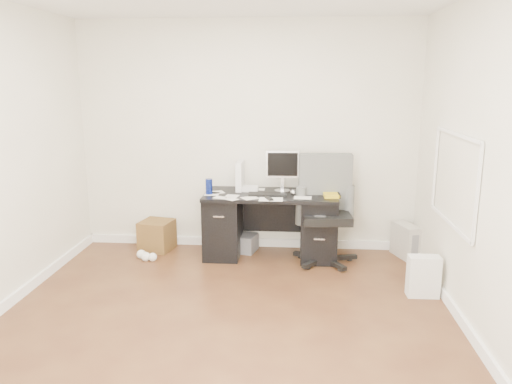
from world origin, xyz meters
TOP-DOWN VIEW (x-y plane):
  - ground at (0.00, 0.00)m, footprint 4.00×4.00m
  - room_shell at (0.03, 0.03)m, footprint 4.02×4.02m
  - desk at (0.30, 1.65)m, footprint 1.50×0.70m
  - loose_papers at (0.10, 1.60)m, footprint 1.10×0.60m
  - lcd_monitor at (0.43, 1.75)m, footprint 0.40×0.24m
  - keyboard at (0.27, 1.55)m, footprint 0.44×0.16m
  - computer_mouse at (0.56, 1.59)m, footprint 0.08×0.08m
  - travel_mug at (-0.39, 1.56)m, footprint 0.08×0.08m
  - white_binder at (-0.06, 1.81)m, footprint 0.15×0.30m
  - magazine_file at (0.82, 1.78)m, footprint 0.13×0.26m
  - pen_cup at (0.70, 1.79)m, footprint 0.13×0.13m
  - yellow_book at (0.98, 1.56)m, footprint 0.18×0.23m
  - paper_remote at (0.32, 1.37)m, footprint 0.26×0.21m
  - office_chair at (0.93, 1.50)m, footprint 0.72×0.72m
  - pc_tower at (1.86, 1.76)m, footprint 0.29×0.42m
  - shopping_bag at (1.80, 0.67)m, footprint 0.30×0.22m
  - wicker_basket at (-1.08, 1.77)m, footprint 0.42×0.42m
  - desk_printer at (-0.05, 1.81)m, footprint 0.40×0.36m

SIDE VIEW (x-z plane):
  - ground at x=0.00m, z-range 0.00..0.00m
  - desk_printer at x=-0.05m, z-range 0.00..0.20m
  - wicker_basket at x=-1.08m, z-range 0.00..0.36m
  - pc_tower at x=1.86m, z-range 0.00..0.39m
  - shopping_bag at x=1.80m, z-range 0.00..0.40m
  - desk at x=0.30m, z-range 0.02..0.77m
  - office_chair at x=0.93m, z-range 0.00..1.20m
  - loose_papers at x=0.10m, z-range 0.75..0.75m
  - paper_remote at x=0.32m, z-range 0.75..0.77m
  - keyboard at x=0.27m, z-range 0.75..0.77m
  - yellow_book at x=0.98m, z-range 0.75..0.79m
  - computer_mouse at x=0.56m, z-range 0.75..0.81m
  - travel_mug at x=-0.39m, z-range 0.75..0.93m
  - pen_cup at x=0.70m, z-range 0.75..1.00m
  - magazine_file at x=0.82m, z-range 0.75..1.05m
  - white_binder at x=-0.06m, z-range 0.75..1.09m
  - lcd_monitor at x=0.43m, z-range 0.75..1.24m
  - room_shell at x=0.03m, z-range 0.30..3.01m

